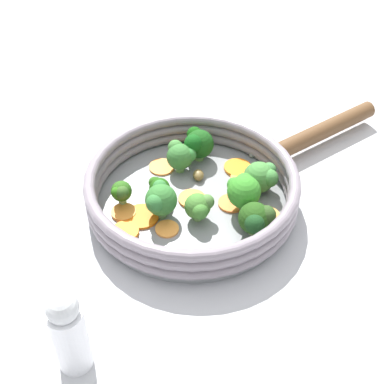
{
  "coord_description": "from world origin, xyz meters",
  "views": [
    {
      "loc": [
        -0.2,
        -0.51,
        0.53
      ],
      "look_at": [
        0.0,
        0.0,
        0.03
      ],
      "focal_mm": 50.0,
      "sensor_mm": 36.0,
      "label": 1
    }
  ],
  "objects_px": {
    "carrot_slice_5": "(182,151)",
    "broccoli_floret_7": "(243,190)",
    "broccoli_floret_8": "(121,192)",
    "broccoli_floret_1": "(261,177)",
    "broccoli_floret_0": "(198,143)",
    "broccoli_floret_6": "(199,207)",
    "carrot_slice_10": "(125,232)",
    "mushroom_piece_0": "(198,175)",
    "carrot_slice_0": "(167,229)",
    "salt_shaker": "(69,332)",
    "carrot_slice_6": "(162,167)",
    "broccoli_floret_2": "(160,200)",
    "carrot_slice_3": "(243,178)",
    "carrot_slice_2": "(192,201)",
    "broccoli_floret_3": "(159,188)",
    "carrot_slice_8": "(264,218)",
    "skillet": "(192,203)",
    "carrot_slice_7": "(231,203)",
    "carrot_slice_4": "(124,212)",
    "broccoli_floret_4": "(180,155)",
    "carrot_slice_1": "(238,168)",
    "broccoli_floret_5": "(256,219)",
    "carrot_slice_9": "(142,216)"
  },
  "relations": [
    {
      "from": "carrot_slice_5",
      "to": "broccoli_floret_7",
      "type": "relative_size",
      "value": 0.59
    },
    {
      "from": "broccoli_floret_8",
      "to": "broccoli_floret_1",
      "type": "bearing_deg",
      "value": -12.59
    },
    {
      "from": "broccoli_floret_0",
      "to": "broccoli_floret_8",
      "type": "relative_size",
      "value": 1.28
    },
    {
      "from": "broccoli_floret_0",
      "to": "broccoli_floret_6",
      "type": "distance_m",
      "value": 0.13
    },
    {
      "from": "carrot_slice_10",
      "to": "mushroom_piece_0",
      "type": "bearing_deg",
      "value": 26.52
    },
    {
      "from": "carrot_slice_0",
      "to": "salt_shaker",
      "type": "height_order",
      "value": "salt_shaker"
    },
    {
      "from": "carrot_slice_5",
      "to": "carrot_slice_6",
      "type": "relative_size",
      "value": 0.87
    },
    {
      "from": "carrot_slice_0",
      "to": "broccoli_floret_6",
      "type": "bearing_deg",
      "value": 2.1
    },
    {
      "from": "salt_shaker",
      "to": "broccoli_floret_2",
      "type": "bearing_deg",
      "value": 46.68
    },
    {
      "from": "carrot_slice_10",
      "to": "broccoli_floret_6",
      "type": "relative_size",
      "value": 0.89
    },
    {
      "from": "carrot_slice_3",
      "to": "carrot_slice_6",
      "type": "bearing_deg",
      "value": 145.86
    },
    {
      "from": "carrot_slice_2",
      "to": "carrot_slice_3",
      "type": "distance_m",
      "value": 0.09
    },
    {
      "from": "mushroom_piece_0",
      "to": "salt_shaker",
      "type": "height_order",
      "value": "salt_shaker"
    },
    {
      "from": "carrot_slice_3",
      "to": "broccoli_floret_3",
      "type": "distance_m",
      "value": 0.13
    },
    {
      "from": "carrot_slice_8",
      "to": "broccoli_floret_1",
      "type": "xyz_separation_m",
      "value": [
        0.02,
        0.05,
        0.02
      ]
    },
    {
      "from": "skillet",
      "to": "broccoli_floret_7",
      "type": "relative_size",
      "value": 4.87
    },
    {
      "from": "carrot_slice_8",
      "to": "carrot_slice_3",
      "type": "bearing_deg",
      "value": 83.66
    },
    {
      "from": "carrot_slice_7",
      "to": "carrot_slice_10",
      "type": "height_order",
      "value": "carrot_slice_10"
    },
    {
      "from": "carrot_slice_4",
      "to": "broccoli_floret_1",
      "type": "relative_size",
      "value": 0.71
    },
    {
      "from": "broccoli_floret_2",
      "to": "broccoli_floret_4",
      "type": "bearing_deg",
      "value": 54.44
    },
    {
      "from": "carrot_slice_5",
      "to": "carrot_slice_0",
      "type": "bearing_deg",
      "value": -117.61
    },
    {
      "from": "carrot_slice_1",
      "to": "carrot_slice_4",
      "type": "height_order",
      "value": "same"
    },
    {
      "from": "broccoli_floret_2",
      "to": "salt_shaker",
      "type": "distance_m",
      "value": 0.23
    },
    {
      "from": "carrot_slice_2",
      "to": "broccoli_floret_3",
      "type": "xyz_separation_m",
      "value": [
        -0.04,
        0.02,
        0.02
      ]
    },
    {
      "from": "skillet",
      "to": "carrot_slice_0",
      "type": "bearing_deg",
      "value": -141.64
    },
    {
      "from": "carrot_slice_1",
      "to": "broccoli_floret_3",
      "type": "height_order",
      "value": "broccoli_floret_3"
    },
    {
      "from": "carrot_slice_0",
      "to": "broccoli_floret_3",
      "type": "height_order",
      "value": "broccoli_floret_3"
    },
    {
      "from": "carrot_slice_1",
      "to": "broccoli_floret_2",
      "type": "distance_m",
      "value": 0.15
    },
    {
      "from": "broccoli_floret_5",
      "to": "salt_shaker",
      "type": "distance_m",
      "value": 0.27
    },
    {
      "from": "salt_shaker",
      "to": "broccoli_floret_7",
      "type": "bearing_deg",
      "value": 27.59
    },
    {
      "from": "carrot_slice_10",
      "to": "carrot_slice_0",
      "type": "bearing_deg",
      "value": -15.23
    },
    {
      "from": "carrot_slice_2",
      "to": "carrot_slice_5",
      "type": "xyz_separation_m",
      "value": [
        0.03,
        0.11,
        -0.0
      ]
    },
    {
      "from": "carrot_slice_2",
      "to": "carrot_slice_8",
      "type": "xyz_separation_m",
      "value": [
        0.08,
        -0.07,
        0.0
      ]
    },
    {
      "from": "carrot_slice_10",
      "to": "broccoli_floret_7",
      "type": "height_order",
      "value": "broccoli_floret_7"
    },
    {
      "from": "broccoli_floret_0",
      "to": "broccoli_floret_4",
      "type": "height_order",
      "value": "broccoli_floret_0"
    },
    {
      "from": "broccoli_floret_7",
      "to": "broccoli_floret_8",
      "type": "height_order",
      "value": "broccoli_floret_7"
    },
    {
      "from": "carrot_slice_1",
      "to": "carrot_slice_9",
      "type": "bearing_deg",
      "value": -164.81
    },
    {
      "from": "carrot_slice_1",
      "to": "carrot_slice_7",
      "type": "height_order",
      "value": "same"
    },
    {
      "from": "broccoli_floret_3",
      "to": "mushroom_piece_0",
      "type": "xyz_separation_m",
      "value": [
        0.07,
        0.02,
        -0.02
      ]
    },
    {
      "from": "skillet",
      "to": "broccoli_floret_8",
      "type": "xyz_separation_m",
      "value": [
        -0.09,
        0.02,
        0.03
      ]
    },
    {
      "from": "broccoli_floret_8",
      "to": "carrot_slice_1",
      "type": "bearing_deg",
      "value": 4.09
    },
    {
      "from": "broccoli_floret_2",
      "to": "broccoli_floret_6",
      "type": "distance_m",
      "value": 0.05
    },
    {
      "from": "broccoli_floret_2",
      "to": "broccoli_floret_6",
      "type": "bearing_deg",
      "value": -27.76
    },
    {
      "from": "broccoli_floret_1",
      "to": "salt_shaker",
      "type": "xyz_separation_m",
      "value": [
        -0.3,
        -0.16,
        0.02
      ]
    },
    {
      "from": "carrot_slice_6",
      "to": "broccoli_floret_4",
      "type": "xyz_separation_m",
      "value": [
        0.02,
        -0.01,
        0.03
      ]
    },
    {
      "from": "broccoli_floret_6",
      "to": "broccoli_floret_0",
      "type": "bearing_deg",
      "value": 68.44
    },
    {
      "from": "broccoli_floret_0",
      "to": "mushroom_piece_0",
      "type": "height_order",
      "value": "broccoli_floret_0"
    },
    {
      "from": "carrot_slice_8",
      "to": "salt_shaker",
      "type": "xyz_separation_m",
      "value": [
        -0.28,
        -0.11,
        0.04
      ]
    },
    {
      "from": "carrot_slice_3",
      "to": "carrot_slice_0",
      "type": "bearing_deg",
      "value": -158.4
    },
    {
      "from": "broccoli_floret_8",
      "to": "carrot_slice_0",
      "type": "bearing_deg",
      "value": -57.78
    }
  ]
}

